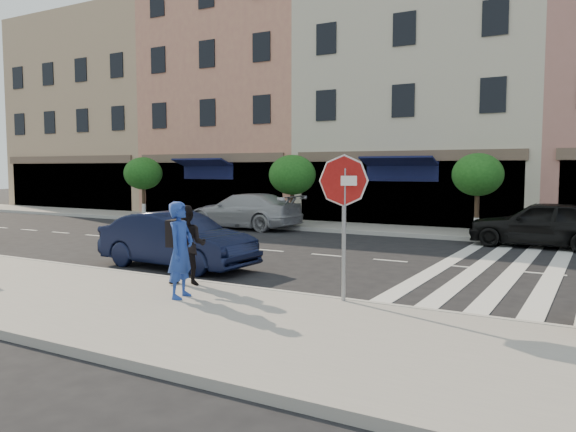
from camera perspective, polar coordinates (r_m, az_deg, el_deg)
The scene contains 15 objects.
ground at distance 13.51m, azimuth -3.51°, elevation -6.28°, with size 120.00×120.00×0.00m, color black.
sidewalk_near at distance 10.64m, azimuth -14.80°, elevation -9.08°, with size 60.00×4.50×0.15m, color gray.
sidewalk_far at distance 23.39m, azimuth 11.43°, elevation -1.46°, with size 60.00×3.00×0.15m, color gray.
building_west_far at distance 40.71m, azimuth -16.64°, elevation 9.43°, with size 12.00×9.00×12.00m, color tan.
building_west_mid at distance 33.79m, azimuth -3.38°, elevation 12.31°, with size 10.00×9.00×14.00m, color tan.
building_centre at distance 29.28m, azimuth 14.42°, elevation 10.37°, with size 11.00×9.00×11.00m, color beige.
street_tree_wa at distance 30.52m, azimuth -14.50°, elevation 4.18°, with size 2.00×2.00×3.05m.
street_tree_wb at distance 25.09m, azimuth 0.44°, elevation 4.17°, with size 2.10×2.10×3.06m.
street_tree_c at distance 22.30m, azimuth 18.72°, elevation 3.96°, with size 1.90×1.90×3.04m.
stop_sign at distance 10.32m, azimuth 5.70°, elevation 2.06°, with size 0.90×0.39×2.71m.
photographer at distance 10.83m, azimuth -10.84°, elevation -3.40°, with size 0.67×0.44×1.84m, color navy.
walker at distance 11.97m, azimuth -10.20°, elevation -2.95°, with size 0.82×0.64×1.69m, color black.
car_near_mid at distance 15.02m, azimuth -11.19°, elevation -2.42°, with size 1.54×4.42×1.46m, color black.
car_far_left at distance 24.49m, azimuth -4.52°, elevation 0.53°, with size 2.15×5.29×1.54m, color #A2A2A7.
car_far_mid at distance 20.35m, azimuth 24.42°, elevation -0.71°, with size 1.86×4.62×1.57m, color black.
Camera 1 is at (7.28, -11.08, 2.61)m, focal length 35.00 mm.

